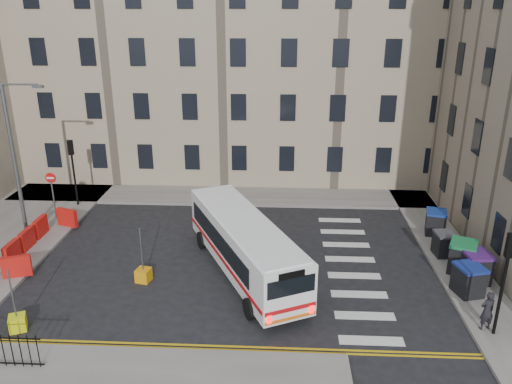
# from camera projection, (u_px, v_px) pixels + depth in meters

# --- Properties ---
(ground) EXTENTS (120.00, 120.00, 0.00)m
(ground) POSITION_uv_depth(u_px,v_px,m) (268.00, 261.00, 24.30)
(ground) COLOR black
(ground) RESTS_ON ground
(pavement_north) EXTENTS (36.00, 3.20, 0.15)m
(pavement_north) POSITION_uv_depth(u_px,v_px,m) (180.00, 195.00, 32.62)
(pavement_north) COLOR slate
(pavement_north) RESTS_ON ground
(pavement_east) EXTENTS (2.40, 26.00, 0.15)m
(pavement_east) POSITION_uv_depth(u_px,v_px,m) (433.00, 230.00, 27.58)
(pavement_east) COLOR slate
(pavement_east) RESTS_ON ground
(pavement_west) EXTENTS (6.00, 22.00, 0.15)m
(pavement_west) POSITION_uv_depth(u_px,v_px,m) (0.00, 244.00, 25.89)
(pavement_west) COLOR slate
(pavement_west) RESTS_ON ground
(terrace_north) EXTENTS (38.30, 10.80, 17.20)m
(terrace_north) POSITION_uv_depth(u_px,v_px,m) (179.00, 52.00, 36.17)
(terrace_north) COLOR gray
(terrace_north) RESTS_ON ground
(traffic_light_east) EXTENTS (0.28, 0.22, 4.10)m
(traffic_light_east) POSITION_uv_depth(u_px,v_px,m) (506.00, 269.00, 17.73)
(traffic_light_east) COLOR black
(traffic_light_east) RESTS_ON pavement_east
(traffic_light_nw) EXTENTS (0.28, 0.22, 4.10)m
(traffic_light_nw) POSITION_uv_depth(u_px,v_px,m) (73.00, 162.00, 29.97)
(traffic_light_nw) COLOR black
(traffic_light_nw) RESTS_ON pavement_west
(streetlamp) EXTENTS (0.50, 0.22, 8.14)m
(streetlamp) POSITION_uv_depth(u_px,v_px,m) (14.00, 160.00, 25.30)
(streetlamp) COLOR #595B5E
(streetlamp) RESTS_ON pavement_west
(no_entry_north) EXTENTS (0.60, 0.08, 3.00)m
(no_entry_north) POSITION_uv_depth(u_px,v_px,m) (52.00, 186.00, 28.40)
(no_entry_north) COLOR #595B5E
(no_entry_north) RESTS_ON pavement_west
(roadworks_barriers) EXTENTS (1.66, 6.26, 1.00)m
(roadworks_barriers) POSITION_uv_depth(u_px,v_px,m) (34.00, 239.00, 25.12)
(roadworks_barriers) COLOR red
(roadworks_barriers) RESTS_ON pavement_west
(bus) EXTENTS (6.13, 9.72, 2.65)m
(bus) POSITION_uv_depth(u_px,v_px,m) (244.00, 243.00, 22.68)
(bus) COLOR white
(bus) RESTS_ON ground
(wheelie_bin_a) EXTENTS (1.30, 1.41, 1.31)m
(wheelie_bin_a) POSITION_uv_depth(u_px,v_px,m) (469.00, 280.00, 21.06)
(wheelie_bin_a) COLOR black
(wheelie_bin_a) RESTS_ON pavement_east
(wheelie_bin_b) EXTENTS (1.22, 1.37, 1.38)m
(wheelie_bin_b) POSITION_uv_depth(u_px,v_px,m) (476.00, 267.00, 22.03)
(wheelie_bin_b) COLOR black
(wheelie_bin_b) RESTS_ON pavement_east
(wheelie_bin_c) EXTENTS (1.58, 1.67, 1.45)m
(wheelie_bin_c) POSITION_uv_depth(u_px,v_px,m) (462.00, 257.00, 22.86)
(wheelie_bin_c) COLOR black
(wheelie_bin_c) RESTS_ON pavement_east
(wheelie_bin_d) EXTENTS (1.00, 1.13, 1.17)m
(wheelie_bin_d) POSITION_uv_depth(u_px,v_px,m) (444.00, 244.00, 24.42)
(wheelie_bin_d) COLOR black
(wheelie_bin_d) RESTS_ON pavement_east
(wheelie_bin_e) EXTENTS (1.27, 1.39, 1.30)m
(wheelie_bin_e) POSITION_uv_depth(u_px,v_px,m) (435.00, 222.00, 26.72)
(wheelie_bin_e) COLOR black
(wheelie_bin_e) RESTS_ON pavement_east
(pedestrian) EXTENTS (0.66, 0.51, 1.59)m
(pedestrian) POSITION_uv_depth(u_px,v_px,m) (487.00, 311.00, 18.66)
(pedestrian) COLOR black
(pedestrian) RESTS_ON pavement_east
(bollard_yellow) EXTENTS (0.71, 0.71, 0.60)m
(bollard_yellow) POSITION_uv_depth(u_px,v_px,m) (144.00, 275.00, 22.43)
(bollard_yellow) COLOR orange
(bollard_yellow) RESTS_ON ground
(bollard_chevron) EXTENTS (0.79, 0.79, 0.60)m
(bollard_chevron) POSITION_uv_depth(u_px,v_px,m) (18.00, 323.00, 19.03)
(bollard_chevron) COLOR #D9E00D
(bollard_chevron) RESTS_ON ground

